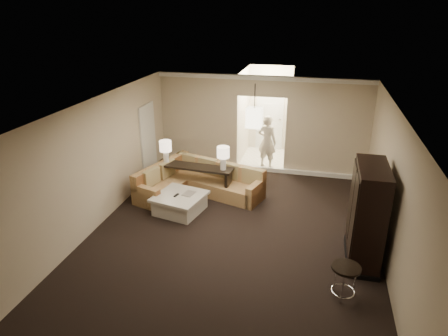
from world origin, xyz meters
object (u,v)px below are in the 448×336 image
(console_table, at_px, (195,177))
(person, at_px, (267,139))
(armoire, at_px, (366,217))
(drink_table, at_px, (345,275))
(coffee_table, at_px, (180,203))
(sectional_sofa, at_px, (197,182))

(console_table, bearing_deg, person, 59.73)
(armoire, xyz_separation_m, person, (-2.44, 4.30, -0.04))
(armoire, xyz_separation_m, drink_table, (-0.37, -1.20, -0.50))
(drink_table, relative_size, person, 0.34)
(coffee_table, bearing_deg, console_table, 87.27)
(console_table, height_order, armoire, armoire)
(person, bearing_deg, sectional_sofa, 75.87)
(sectional_sofa, distance_m, armoire, 4.47)
(sectional_sofa, xyz_separation_m, console_table, (-0.06, 0.00, 0.14))
(sectional_sofa, bearing_deg, coffee_table, -78.31)
(coffee_table, xyz_separation_m, person, (1.60, 3.30, 0.67))
(sectional_sofa, distance_m, coffee_table, 1.03)
(armoire, height_order, drink_table, armoire)
(coffee_table, xyz_separation_m, console_table, (0.05, 1.02, 0.24))
(coffee_table, height_order, drink_table, drink_table)
(sectional_sofa, relative_size, armoire, 1.63)
(armoire, relative_size, person, 1.09)
(coffee_table, xyz_separation_m, armoire, (4.04, -1.00, 0.71))
(sectional_sofa, height_order, drink_table, sectional_sofa)
(console_table, height_order, drink_table, console_table)
(coffee_table, xyz_separation_m, drink_table, (3.67, -2.20, 0.21))
(sectional_sofa, height_order, coffee_table, sectional_sofa)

